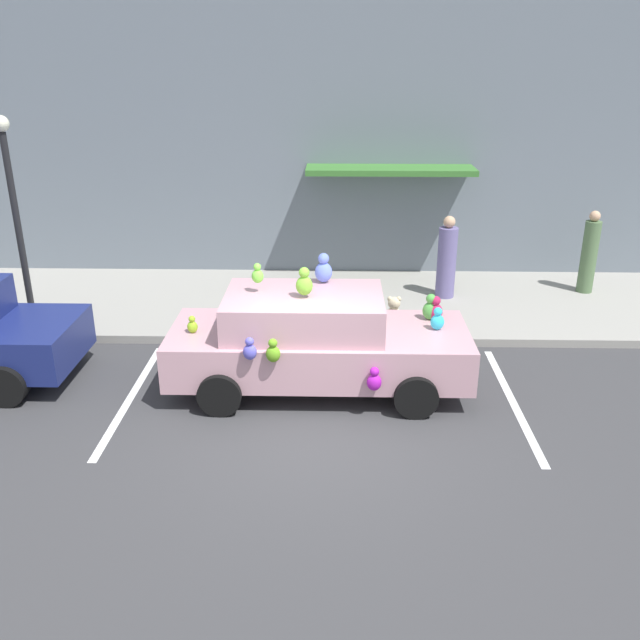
{
  "coord_description": "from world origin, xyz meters",
  "views": [
    {
      "loc": [
        0.3,
        -8.12,
        4.92
      ],
      "look_at": [
        0.06,
        1.98,
        0.9
      ],
      "focal_mm": 38.04,
      "sensor_mm": 36.0,
      "label": 1
    }
  ],
  "objects_px": {
    "street_lamp_post": "(14,202)",
    "pedestrian_walking_past": "(447,260)",
    "plush_covered_car": "(316,341)",
    "pedestrian_near_shopfront": "(589,255)",
    "teddy_bear_on_sidewalk": "(394,314)"
  },
  "relations": [
    {
      "from": "street_lamp_post",
      "to": "pedestrian_near_shopfront",
      "type": "height_order",
      "value": "street_lamp_post"
    },
    {
      "from": "pedestrian_walking_past",
      "to": "street_lamp_post",
      "type": "bearing_deg",
      "value": -167.38
    },
    {
      "from": "plush_covered_car",
      "to": "pedestrian_near_shopfront",
      "type": "bearing_deg",
      "value": 37.4
    },
    {
      "from": "plush_covered_car",
      "to": "teddy_bear_on_sidewalk",
      "type": "relative_size",
      "value": 7.32
    },
    {
      "from": "teddy_bear_on_sidewalk",
      "to": "pedestrian_walking_past",
      "type": "distance_m",
      "value": 2.2
    },
    {
      "from": "pedestrian_near_shopfront",
      "to": "pedestrian_walking_past",
      "type": "bearing_deg",
      "value": -172.84
    },
    {
      "from": "teddy_bear_on_sidewalk",
      "to": "pedestrian_walking_past",
      "type": "bearing_deg",
      "value": 56.02
    },
    {
      "from": "street_lamp_post",
      "to": "pedestrian_walking_past",
      "type": "relative_size",
      "value": 2.22
    },
    {
      "from": "plush_covered_car",
      "to": "pedestrian_walking_past",
      "type": "xyz_separation_m",
      "value": [
        2.57,
        3.89,
        0.13
      ]
    },
    {
      "from": "pedestrian_near_shopfront",
      "to": "plush_covered_car",
      "type": "bearing_deg",
      "value": -142.6
    },
    {
      "from": "pedestrian_near_shopfront",
      "to": "pedestrian_walking_past",
      "type": "relative_size",
      "value": 1.02
    },
    {
      "from": "plush_covered_car",
      "to": "street_lamp_post",
      "type": "relative_size",
      "value": 1.2
    },
    {
      "from": "street_lamp_post",
      "to": "pedestrian_near_shopfront",
      "type": "bearing_deg",
      "value": 11.13
    },
    {
      "from": "teddy_bear_on_sidewalk",
      "to": "pedestrian_walking_past",
      "type": "xyz_separation_m",
      "value": [
        1.2,
        1.78,
        0.49
      ]
    },
    {
      "from": "teddy_bear_on_sidewalk",
      "to": "street_lamp_post",
      "type": "xyz_separation_m",
      "value": [
        -6.71,
        0.01,
        2.03
      ]
    }
  ]
}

